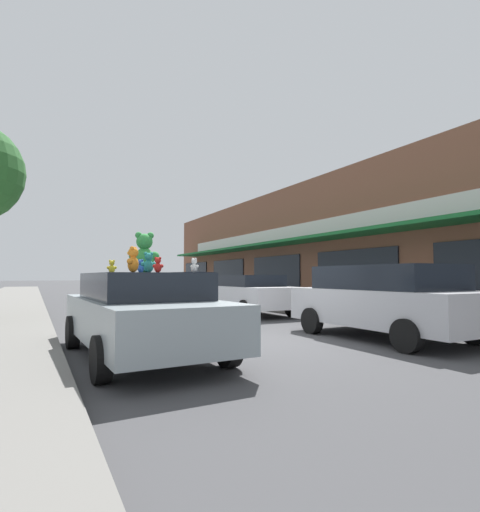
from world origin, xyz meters
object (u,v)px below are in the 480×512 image
teddy_bear_yellow (112,267)px  teddy_bear_orange (133,260)px  teddy_bear_giant (144,253)px  teddy_bear_blue (141,266)px  teddy_bear_teal (149,263)px  plush_art_car (142,312)px  teddy_bear_cream (148,265)px  parked_car_far_left (386,299)px  teddy_bear_red (158,265)px  parked_car_far_right (191,288)px  parked_car_far_center (249,293)px  teddy_bear_white (194,266)px

teddy_bear_yellow → teddy_bear_orange: teddy_bear_orange is taller
teddy_bear_giant → teddy_bear_blue: 0.48m
teddy_bear_blue → teddy_bear_teal: bearing=151.1°
plush_art_car → teddy_bear_cream: teddy_bear_cream is taller
teddy_bear_cream → parked_car_far_left: size_ratio=0.07×
teddy_bear_red → parked_car_far_right: (5.09, 12.27, -0.72)m
teddy_bear_cream → teddy_bear_giant: bearing=19.7°
plush_art_car → teddy_bear_giant: (0.10, 0.30, 1.00)m
teddy_bear_cream → teddy_bear_blue: bearing=30.0°
plush_art_car → teddy_bear_red: teddy_bear_red is taller
parked_car_far_center → teddy_bear_blue: bearing=-132.0°
teddy_bear_cream → teddy_bear_orange: 1.50m
teddy_bear_white → teddy_bear_teal: 0.80m
teddy_bear_yellow → parked_car_far_center: teddy_bear_yellow is taller
teddy_bear_cream → parked_car_far_right: 12.11m
teddy_bear_red → teddy_bear_blue: bearing=-43.3°
teddy_bear_cream → parked_car_far_left: (4.92, -0.96, -0.70)m
plush_art_car → teddy_bear_blue: 0.77m
teddy_bear_yellow → teddy_bear_orange: 1.70m
teddy_bear_giant → teddy_bear_cream: 0.28m
teddy_bear_blue → teddy_bear_yellow: bearing=-13.2°
teddy_bear_giant → parked_car_far_center: bearing=-122.2°
teddy_bear_orange → parked_car_far_right: (5.50, 12.43, -0.78)m
teddy_bear_cream → teddy_bear_teal: (-0.24, -0.93, 0.01)m
teddy_bear_giant → teddy_bear_white: 1.44m
teddy_bear_blue → parked_car_far_center: size_ratio=0.05×
plush_art_car → parked_car_far_center: bearing=45.6°
teddy_bear_giant → teddy_bear_cream: (0.12, 0.16, -0.20)m
teddy_bear_giant → teddy_bear_yellow: teddy_bear_giant is taller
parked_car_far_right → teddy_bear_orange: bearing=-113.9°
plush_art_car → parked_car_far_left: parked_car_far_left is taller
parked_car_far_center → parked_car_far_right: parked_car_far_right is taller
teddy_bear_giant → teddy_bear_blue: (-0.15, -0.39, -0.24)m
teddy_bear_red → teddy_bear_blue: (-0.10, 0.68, -0.01)m
teddy_bear_teal → parked_car_far_left: teddy_bear_teal is taller
teddy_bear_yellow → parked_car_far_left: 5.70m
teddy_bear_orange → parked_car_far_left: size_ratio=0.09×
teddy_bear_giant → teddy_bear_red: (-0.05, -1.07, -0.23)m
teddy_bear_red → teddy_bear_teal: size_ratio=0.73×
teddy_bear_yellow → teddy_bear_giant: bearing=146.2°
parked_car_far_left → teddy_bear_cream: bearing=169.0°
teddy_bear_red → teddy_bear_teal: bearing=-38.9°
teddy_bear_yellow → teddy_bear_white: 2.04m
plush_art_car → parked_car_far_right: (5.14, 11.50, 0.05)m
teddy_bear_blue → parked_car_far_left: 5.25m
parked_car_far_center → parked_car_far_right: size_ratio=1.08×
teddy_bear_cream → teddy_bear_white: teddy_bear_cream is taller
parked_car_far_left → teddy_bear_giant: bearing=171.0°
plush_art_car → teddy_bear_red: bearing=-88.5°
teddy_bear_cream → teddy_bear_blue: teddy_bear_cream is taller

